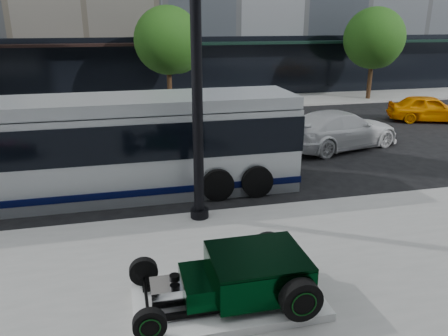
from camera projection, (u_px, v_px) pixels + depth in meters
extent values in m
plane|color=black|center=(188.00, 189.00, 13.70)|extent=(120.00, 120.00, 0.00)
cube|color=gray|center=(152.00, 106.00, 26.57)|extent=(70.00, 4.00, 0.12)
cube|color=black|center=(334.00, 65.00, 30.81)|extent=(24.00, 0.50, 4.00)
cube|color=black|center=(340.00, 42.00, 29.74)|extent=(24.00, 1.60, 0.15)
cylinder|color=black|center=(170.00, 85.00, 25.42)|extent=(0.28, 0.28, 2.60)
sphere|color=#0E340E|center=(168.00, 40.00, 24.62)|extent=(3.80, 3.80, 3.80)
sphere|color=#0E340E|center=(178.00, 51.00, 25.22)|extent=(2.60, 2.60, 2.60)
cylinder|color=black|center=(370.00, 78.00, 28.27)|extent=(0.28, 0.28, 2.60)
sphere|color=#0E340E|center=(374.00, 38.00, 27.47)|extent=(3.80, 3.80, 3.80)
sphere|color=#0E340E|center=(379.00, 48.00, 28.07)|extent=(2.60, 2.60, 2.60)
cube|color=silver|center=(228.00, 300.00, 7.97)|extent=(3.40, 1.80, 0.15)
cube|color=black|center=(234.00, 307.00, 7.49)|extent=(3.00, 0.08, 0.10)
cube|color=black|center=(222.00, 279.00, 8.32)|extent=(3.00, 0.08, 0.10)
cube|color=black|center=(257.00, 272.00, 7.92)|extent=(1.70, 1.45, 0.62)
cube|color=black|center=(258.00, 256.00, 7.81)|extent=(1.70, 1.45, 0.06)
cube|color=black|center=(198.00, 285.00, 7.71)|extent=(0.55, 1.05, 0.38)
cube|color=silver|center=(167.00, 292.00, 7.61)|extent=(0.55, 0.55, 0.34)
cylinder|color=black|center=(175.00, 278.00, 7.55)|extent=(0.18, 0.18, 0.10)
cylinder|color=black|center=(147.00, 301.00, 7.57)|extent=(0.06, 1.55, 0.06)
cylinder|color=black|center=(301.00, 300.00, 7.27)|extent=(0.72, 0.24, 0.72)
cylinder|color=black|center=(304.00, 304.00, 7.16)|extent=(0.37, 0.02, 0.37)
torus|color=#0A3910|center=(304.00, 305.00, 7.15)|extent=(0.44, 0.02, 0.44)
cylinder|color=black|center=(268.00, 250.00, 8.84)|extent=(0.72, 0.24, 0.72)
cylinder|color=black|center=(266.00, 247.00, 8.95)|extent=(0.37, 0.02, 0.37)
torus|color=#0A3910|center=(266.00, 247.00, 8.96)|extent=(0.44, 0.02, 0.44)
cylinder|color=black|center=(150.00, 324.00, 6.82)|extent=(0.54, 0.16, 0.54)
cylinder|color=black|center=(150.00, 328.00, 6.74)|extent=(0.28, 0.02, 0.28)
torus|color=#0A3910|center=(150.00, 328.00, 6.73)|extent=(0.34, 0.02, 0.34)
cylinder|color=black|center=(144.00, 271.00, 8.25)|extent=(0.54, 0.16, 0.54)
cylinder|color=black|center=(143.00, 269.00, 8.33)|extent=(0.28, 0.02, 0.28)
torus|color=#0A3910|center=(143.00, 269.00, 8.34)|extent=(0.34, 0.02, 0.34)
cylinder|color=black|center=(196.00, 45.00, 10.09)|extent=(0.26, 0.26, 8.74)
cylinder|color=black|center=(200.00, 213.00, 11.47)|extent=(0.48, 0.48, 0.22)
cube|color=#B0B6BA|center=(96.00, 154.00, 12.93)|extent=(12.00, 2.55, 2.55)
cube|color=#070D3B|center=(99.00, 181.00, 13.21)|extent=(12.05, 2.60, 0.20)
cube|color=black|center=(94.00, 135.00, 12.75)|extent=(12.05, 2.60, 1.05)
cube|color=#B0B6BA|center=(91.00, 105.00, 12.46)|extent=(12.00, 2.40, 0.35)
cube|color=black|center=(288.00, 133.00, 14.17)|extent=(0.06, 2.30, 1.70)
cylinder|color=black|center=(217.00, 185.00, 12.74)|extent=(0.96, 0.28, 0.96)
cylinder|color=black|center=(201.00, 158.00, 15.13)|extent=(0.96, 0.28, 0.96)
cylinder|color=black|center=(257.00, 181.00, 13.00)|extent=(0.96, 0.28, 0.96)
cylinder|color=black|center=(235.00, 156.00, 15.39)|extent=(0.96, 0.28, 0.96)
imported|color=white|center=(340.00, 129.00, 17.89)|extent=(5.69, 3.49, 1.54)
imported|color=orange|center=(429.00, 108.00, 22.58)|extent=(4.30, 2.88, 1.36)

